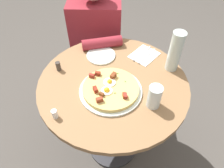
{
  "coord_description": "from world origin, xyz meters",
  "views": [
    {
      "loc": [
        -0.01,
        0.82,
        1.62
      ],
      "look_at": [
        0.01,
        0.04,
        0.77
      ],
      "focal_mm": 34.39,
      "sensor_mm": 36.0,
      "label": 1
    }
  ],
  "objects_px": {
    "pizza_plate": "(111,91)",
    "water_bottle": "(175,52)",
    "dining_table": "(113,102)",
    "pepper_shaker": "(58,66)",
    "knife": "(147,56)",
    "water_glass": "(154,97)",
    "salt_shaker": "(55,114)",
    "fork": "(142,53)",
    "breakfast_pizza": "(110,88)",
    "bread_plate": "(101,55)",
    "person_seated": "(97,51)"
  },
  "relations": [
    {
      "from": "pizza_plate",
      "to": "water_bottle",
      "type": "height_order",
      "value": "water_bottle"
    },
    {
      "from": "dining_table",
      "to": "pepper_shaker",
      "type": "relative_size",
      "value": 14.92
    },
    {
      "from": "knife",
      "to": "pepper_shaker",
      "type": "height_order",
      "value": "pepper_shaker"
    },
    {
      "from": "water_bottle",
      "to": "water_glass",
      "type": "bearing_deg",
      "value": 64.01
    },
    {
      "from": "water_glass",
      "to": "salt_shaker",
      "type": "distance_m",
      "value": 0.49
    },
    {
      "from": "dining_table",
      "to": "water_bottle",
      "type": "height_order",
      "value": "water_bottle"
    },
    {
      "from": "pizza_plate",
      "to": "fork",
      "type": "height_order",
      "value": "pizza_plate"
    },
    {
      "from": "dining_table",
      "to": "water_glass",
      "type": "xyz_separation_m",
      "value": [
        -0.2,
        0.16,
        0.24
      ]
    },
    {
      "from": "fork",
      "to": "pepper_shaker",
      "type": "height_order",
      "value": "pepper_shaker"
    },
    {
      "from": "pizza_plate",
      "to": "breakfast_pizza",
      "type": "distance_m",
      "value": 0.02
    },
    {
      "from": "breakfast_pizza",
      "to": "fork",
      "type": "height_order",
      "value": "breakfast_pizza"
    },
    {
      "from": "dining_table",
      "to": "fork",
      "type": "relative_size",
      "value": 4.68
    },
    {
      "from": "water_glass",
      "to": "bread_plate",
      "type": "bearing_deg",
      "value": -52.99
    },
    {
      "from": "bread_plate",
      "to": "water_glass",
      "type": "bearing_deg",
      "value": 127.01
    },
    {
      "from": "pizza_plate",
      "to": "breakfast_pizza",
      "type": "bearing_deg",
      "value": 2.5
    },
    {
      "from": "person_seated",
      "to": "pepper_shaker",
      "type": "relative_size",
      "value": 20.09
    },
    {
      "from": "person_seated",
      "to": "fork",
      "type": "distance_m",
      "value": 0.53
    },
    {
      "from": "person_seated",
      "to": "bread_plate",
      "type": "relative_size",
      "value": 6.28
    },
    {
      "from": "pepper_shaker",
      "to": "knife",
      "type": "bearing_deg",
      "value": -165.71
    },
    {
      "from": "dining_table",
      "to": "knife",
      "type": "bearing_deg",
      "value": -132.37
    },
    {
      "from": "pizza_plate",
      "to": "fork",
      "type": "relative_size",
      "value": 1.87
    },
    {
      "from": "dining_table",
      "to": "pepper_shaker",
      "type": "xyz_separation_m",
      "value": [
        0.32,
        -0.09,
        0.21
      ]
    },
    {
      "from": "knife",
      "to": "water_bottle",
      "type": "relative_size",
      "value": 0.73
    },
    {
      "from": "water_glass",
      "to": "salt_shaker",
      "type": "relative_size",
      "value": 2.62
    },
    {
      "from": "water_glass",
      "to": "knife",
      "type": "bearing_deg",
      "value": -90.08
    },
    {
      "from": "breakfast_pizza",
      "to": "knife",
      "type": "distance_m",
      "value": 0.37
    },
    {
      "from": "water_glass",
      "to": "pepper_shaker",
      "type": "bearing_deg",
      "value": -25.09
    },
    {
      "from": "breakfast_pizza",
      "to": "pepper_shaker",
      "type": "relative_size",
      "value": 5.3
    },
    {
      "from": "fork",
      "to": "knife",
      "type": "bearing_deg",
      "value": 90.0
    },
    {
      "from": "breakfast_pizza",
      "to": "bread_plate",
      "type": "distance_m",
      "value": 0.3
    },
    {
      "from": "dining_table",
      "to": "fork",
      "type": "xyz_separation_m",
      "value": [
        -0.18,
        -0.25,
        0.19
      ]
    },
    {
      "from": "bread_plate",
      "to": "knife",
      "type": "height_order",
      "value": "bread_plate"
    },
    {
      "from": "knife",
      "to": "breakfast_pizza",
      "type": "bearing_deg",
      "value": 3.41
    },
    {
      "from": "dining_table",
      "to": "breakfast_pizza",
      "type": "distance_m",
      "value": 0.22
    },
    {
      "from": "water_glass",
      "to": "water_bottle",
      "type": "distance_m",
      "value": 0.32
    },
    {
      "from": "breakfast_pizza",
      "to": "pizza_plate",
      "type": "bearing_deg",
      "value": -177.5
    },
    {
      "from": "bread_plate",
      "to": "fork",
      "type": "bearing_deg",
      "value": -174.68
    },
    {
      "from": "breakfast_pizza",
      "to": "pepper_shaker",
      "type": "distance_m",
      "value": 0.35
    },
    {
      "from": "water_bottle",
      "to": "pizza_plate",
      "type": "bearing_deg",
      "value": 28.9
    },
    {
      "from": "water_glass",
      "to": "water_bottle",
      "type": "bearing_deg",
      "value": -115.99
    },
    {
      "from": "dining_table",
      "to": "salt_shaker",
      "type": "distance_m",
      "value": 0.42
    },
    {
      "from": "knife",
      "to": "dining_table",
      "type": "bearing_deg",
      "value": -2.54
    },
    {
      "from": "water_bottle",
      "to": "salt_shaker",
      "type": "height_order",
      "value": "water_bottle"
    },
    {
      "from": "pepper_shaker",
      "to": "salt_shaker",
      "type": "bearing_deg",
      "value": 98.14
    },
    {
      "from": "knife",
      "to": "pepper_shaker",
      "type": "relative_size",
      "value": 3.19
    },
    {
      "from": "pizza_plate",
      "to": "water_glass",
      "type": "relative_size",
      "value": 2.62
    },
    {
      "from": "pizza_plate",
      "to": "fork",
      "type": "distance_m",
      "value": 0.37
    },
    {
      "from": "dining_table",
      "to": "breakfast_pizza",
      "type": "bearing_deg",
      "value": 79.26
    },
    {
      "from": "knife",
      "to": "water_bottle",
      "type": "distance_m",
      "value": 0.21
    },
    {
      "from": "bread_plate",
      "to": "water_bottle",
      "type": "xyz_separation_m",
      "value": [
        -0.42,
        0.1,
        0.12
      ]
    }
  ]
}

